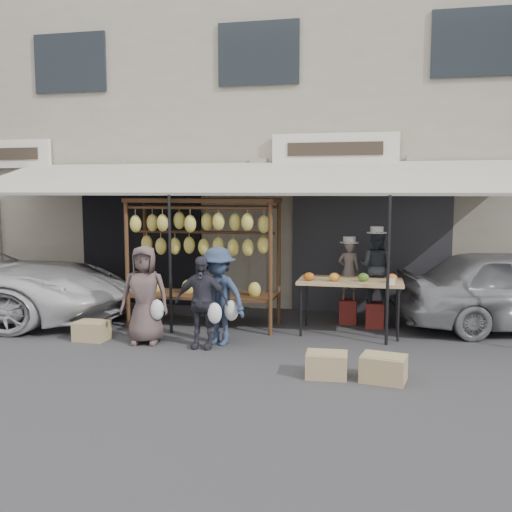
{
  "coord_description": "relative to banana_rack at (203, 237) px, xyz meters",
  "views": [
    {
      "loc": [
        2.32,
        -7.65,
        2.36
      ],
      "look_at": [
        0.39,
        1.4,
        1.3
      ],
      "focal_mm": 40.0,
      "sensor_mm": 36.0,
      "label": 1
    }
  ],
  "objects": [
    {
      "name": "awning",
      "position": [
        0.62,
        0.58,
        1.0
      ],
      "size": [
        10.0,
        2.35,
        2.92
      ],
      "color": "#BAB4A6",
      "rests_on": "ground_plane"
    },
    {
      "name": "stool_right",
      "position": [
        2.93,
        0.57,
        -1.35
      ],
      "size": [
        0.37,
        0.37,
        0.44
      ],
      "primitive_type": "cube",
      "rotation": [
        0.0,
        0.0,
        0.2
      ],
      "color": "maroon",
      "rests_on": "ground_plane"
    },
    {
      "name": "vendor_left",
      "position": [
        2.46,
        0.78,
        -0.61
      ],
      "size": [
        0.39,
        0.26,
        1.06
      ],
      "primitive_type": "imported",
      "rotation": [
        0.0,
        0.0,
        3.16
      ],
      "color": "#6D5F58",
      "rests_on": "stool_left"
    },
    {
      "name": "shophouse",
      "position": [
        0.61,
        4.79,
        2.08
      ],
      "size": [
        24.0,
        6.15,
        7.3
      ],
      "color": "#A0988B",
      "rests_on": "ground_plane"
    },
    {
      "name": "stool_left",
      "position": [
        2.46,
        0.78,
        -1.36
      ],
      "size": [
        0.34,
        0.34,
        0.43
      ],
      "primitive_type": "cube",
      "rotation": [
        0.0,
        0.0,
        0.14
      ],
      "color": "maroon",
      "rests_on": "ground_plane"
    },
    {
      "name": "crate_far",
      "position": [
        -1.47,
        -1.24,
        -1.42
      ],
      "size": [
        0.52,
        0.4,
        0.3
      ],
      "primitive_type": "cube",
      "rotation": [
        0.0,
        0.0,
        -0.04
      ],
      "color": "tan",
      "rests_on": "ground_plane"
    },
    {
      "name": "crate_near_b",
      "position": [
        3.05,
        -2.29,
        -1.41
      ],
      "size": [
        0.61,
        0.5,
        0.32
      ],
      "primitive_type": "cube",
      "rotation": [
        0.0,
        0.0,
        -0.19
      ],
      "color": "tan",
      "rests_on": "ground_plane"
    },
    {
      "name": "banana_rack",
      "position": [
        0.0,
        0.0,
        0.0
      ],
      "size": [
        2.6,
        0.9,
        2.24
      ],
      "color": "#492817",
      "rests_on": "ground_plane"
    },
    {
      "name": "produce_table",
      "position": [
        2.52,
        0.03,
        -0.71
      ],
      "size": [
        1.7,
        0.9,
        1.04
      ],
      "color": "tan",
      "rests_on": "ground_plane"
    },
    {
      "name": "customer_right",
      "position": [
        0.57,
        -1.06,
        -0.82
      ],
      "size": [
        1.11,
        0.86,
        1.51
      ],
      "primitive_type": "imported",
      "rotation": [
        0.0,
        0.0,
        -0.34
      ],
      "color": "#2C3A54",
      "rests_on": "ground_plane"
    },
    {
      "name": "vendor_right",
      "position": [
        2.93,
        0.57,
        -0.51
      ],
      "size": [
        0.72,
        0.64,
        1.24
      ],
      "primitive_type": "imported",
      "rotation": [
        0.0,
        0.0,
        2.82
      ],
      "color": "#282D34",
      "rests_on": "stool_right"
    },
    {
      "name": "customer_left",
      "position": [
        -0.56,
        -1.23,
        -0.81
      ],
      "size": [
        0.81,
        0.6,
        1.53
      ],
      "primitive_type": "imported",
      "rotation": [
        0.0,
        0.0,
        0.16
      ],
      "color": "#51403E",
      "rests_on": "ground_plane"
    },
    {
      "name": "customer_mid",
      "position": [
        0.37,
        -1.29,
        -0.87
      ],
      "size": [
        0.83,
        0.36,
        1.4
      ],
      "primitive_type": "imported",
      "rotation": [
        0.0,
        0.0,
        0.03
      ],
      "color": "#2E2D38",
      "rests_on": "ground_plane"
    },
    {
      "name": "crate_near_a",
      "position": [
        2.34,
        -2.27,
        -1.42
      ],
      "size": [
        0.53,
        0.41,
        0.31
      ],
      "primitive_type": "cube",
      "rotation": [
        0.0,
        0.0,
        0.04
      ],
      "color": "tan",
      "rests_on": "ground_plane"
    },
    {
      "name": "ground_plane",
      "position": [
        0.61,
        -1.7,
        -1.57
      ],
      "size": [
        90.0,
        90.0,
        0.0
      ],
      "primitive_type": "plane",
      "color": "#2D2D30"
    }
  ]
}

